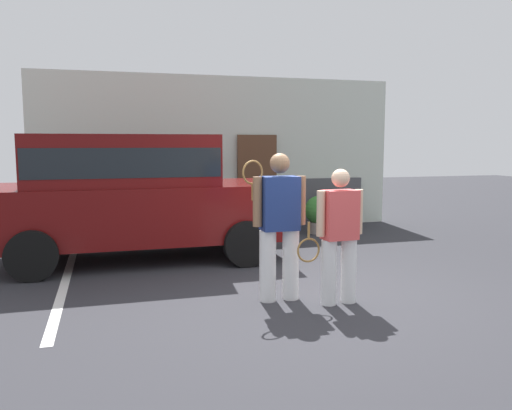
# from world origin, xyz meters

# --- Properties ---
(ground_plane) EXTENTS (40.00, 40.00, 0.00)m
(ground_plane) POSITION_xyz_m (0.00, 0.00, 0.00)
(ground_plane) COLOR #2D2D33
(parking_stripe_0) EXTENTS (0.12, 4.40, 0.01)m
(parking_stripe_0) POSITION_xyz_m (-3.07, 1.50, 0.00)
(parking_stripe_0) COLOR silver
(parking_stripe_0) RESTS_ON ground_plane
(house_frontage) EXTENTS (8.01, 0.40, 3.38)m
(house_frontage) POSITION_xyz_m (0.01, 5.59, 1.59)
(house_frontage) COLOR silver
(house_frontage) RESTS_ON ground_plane
(parked_suv) EXTENTS (4.60, 2.16, 2.05)m
(parked_suv) POSITION_xyz_m (-2.06, 2.86, 1.15)
(parked_suv) COLOR #590C0C
(parked_suv) RESTS_ON ground_plane
(tennis_player_man) EXTENTS (0.80, 0.28, 1.80)m
(tennis_player_man) POSITION_xyz_m (-0.48, 0.11, 0.94)
(tennis_player_man) COLOR white
(tennis_player_man) RESTS_ON ground_plane
(tennis_player_woman) EXTENTS (0.87, 0.27, 1.62)m
(tennis_player_woman) POSITION_xyz_m (0.16, -0.22, 0.84)
(tennis_player_woman) COLOR white
(tennis_player_woman) RESTS_ON ground_plane
(potted_plant_by_porch) EXTENTS (0.61, 0.61, 0.81)m
(potted_plant_by_porch) POSITION_xyz_m (1.86, 4.35, 0.45)
(potted_plant_by_porch) COLOR gray
(potted_plant_by_porch) RESTS_ON ground_plane
(potted_plant_secondary) EXTENTS (0.61, 0.61, 0.81)m
(potted_plant_secondary) POSITION_xyz_m (2.57, 4.72, 0.45)
(potted_plant_secondary) COLOR gray
(potted_plant_secondary) RESTS_ON ground_plane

